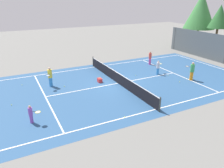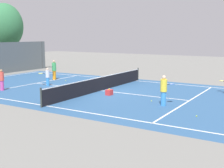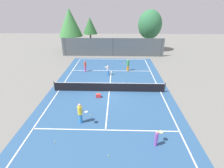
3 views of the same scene
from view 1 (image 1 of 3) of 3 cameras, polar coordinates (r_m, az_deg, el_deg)
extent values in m
plane|color=slate|center=(19.49, 1.58, 0.19)|extent=(80.00, 80.00, 0.00)
cube|color=#2D5684|center=(19.49, 1.58, 0.19)|extent=(13.00, 25.00, 0.00)
cube|color=white|center=(24.20, -4.60, 4.48)|extent=(0.10, 24.00, 0.01)
cube|color=white|center=(15.32, 11.40, -6.56)|extent=(0.10, 24.00, 0.01)
cube|color=white|center=(27.03, 24.68, 4.39)|extent=(11.00, 0.10, 0.01)
cube|color=white|center=(17.62, -17.12, -3.24)|extent=(11.00, 0.10, 0.01)
cube|color=white|center=(23.05, 15.77, 2.82)|extent=(11.00, 0.10, 0.01)
cube|color=white|center=(19.49, 1.58, 0.20)|extent=(0.10, 12.80, 0.01)
cylinder|color=#333833|center=(24.40, -5.00, 5.94)|extent=(0.10, 0.10, 1.10)
cylinder|color=#333833|center=(14.80, 12.50, -5.34)|extent=(0.10, 0.10, 1.10)
cube|color=black|center=(19.32, 1.59, 1.50)|extent=(11.80, 0.03, 0.95)
cube|color=white|center=(19.16, 1.61, 2.90)|extent=(11.80, 0.04, 0.05)
cylinder|color=#3F4447|center=(33.77, 16.18, 11.43)|extent=(0.12, 0.12, 3.20)
cylinder|color=brown|center=(36.72, 21.45, 11.26)|extent=(0.34, 0.34, 2.81)
cone|color=#3D8442|center=(36.31, 22.33, 17.39)|extent=(4.61, 4.61, 5.12)
cylinder|color=brown|center=(33.59, 25.56, 10.29)|extent=(0.29, 0.29, 3.37)
cone|color=#2D6B33|center=(33.22, 26.47, 15.65)|extent=(2.70, 2.70, 3.00)
cylinder|color=#388CD8|center=(22.17, 11.92, 3.31)|extent=(0.24, 0.24, 0.65)
cylinder|color=silver|center=(21.99, 12.05, 4.82)|extent=(0.30, 0.30, 0.57)
sphere|color=beige|center=(21.89, 12.12, 5.76)|extent=(0.18, 0.18, 0.18)
cylinder|color=black|center=(22.25, 12.34, 5.07)|extent=(0.13, 0.19, 0.03)
torus|color=yellow|center=(22.48, 12.58, 5.22)|extent=(0.45, 0.45, 0.03)
cylinder|color=silver|center=(22.48, 12.58, 5.22)|extent=(0.38, 0.38, 0.00)
cylinder|color=purple|center=(14.30, -20.45, -8.55)|extent=(0.20, 0.20, 0.55)
cylinder|color=purple|center=(14.06, -20.72, -6.73)|extent=(0.25, 0.25, 0.48)
sphere|color=tan|center=(13.92, -20.89, -5.59)|extent=(0.15, 0.15, 0.15)
cylinder|color=black|center=(13.90, -19.80, -6.83)|extent=(0.16, 0.17, 0.03)
torus|color=yellow|center=(13.77, -18.93, -7.00)|extent=(0.47, 0.47, 0.03)
cylinder|color=silver|center=(13.77, -18.93, -7.00)|extent=(0.39, 0.39, 0.00)
cylinder|color=#D14799|center=(25.39, 9.93, 5.86)|extent=(0.26, 0.26, 0.71)
cylinder|color=#E54C3F|center=(25.22, 10.03, 7.31)|extent=(0.32, 0.32, 0.62)
sphere|color=#A37556|center=(25.12, 10.09, 8.20)|extent=(0.19, 0.19, 0.19)
cylinder|color=orange|center=(21.44, 20.16, 2.00)|extent=(0.30, 0.30, 0.81)
cylinder|color=#3FA559|center=(21.22, 20.42, 3.92)|extent=(0.37, 0.37, 0.71)
sphere|color=tan|center=(21.09, 20.58, 5.11)|extent=(0.22, 0.22, 0.22)
cylinder|color=black|center=(21.38, 19.71, 4.25)|extent=(0.20, 0.06, 0.03)
torus|color=black|center=(21.52, 19.17, 4.42)|extent=(0.38, 0.38, 0.03)
cylinder|color=silver|center=(21.52, 19.17, 4.42)|extent=(0.32, 0.32, 0.00)
cylinder|color=#388CD8|center=(19.45, -15.82, 0.54)|extent=(0.29, 0.29, 0.80)
cylinder|color=yellow|center=(19.20, -16.05, 2.62)|extent=(0.37, 0.37, 0.70)
sphere|color=beige|center=(19.06, -16.19, 3.92)|extent=(0.22, 0.22, 0.22)
cylinder|color=black|center=(18.89, -16.31, 2.39)|extent=(0.19, 0.12, 0.03)
torus|color=blue|center=(18.66, -16.51, 2.13)|extent=(0.44, 0.44, 0.03)
cylinder|color=silver|center=(18.66, -16.51, 2.13)|extent=(0.37, 0.37, 0.00)
cube|color=red|center=(19.75, -3.25, 1.01)|extent=(0.47, 0.34, 0.36)
sphere|color=#CCE533|center=(19.76, -3.37, 1.68)|extent=(0.07, 0.07, 0.07)
sphere|color=#CCE533|center=(19.61, -3.02, 1.53)|extent=(0.07, 0.07, 0.07)
sphere|color=#CCE533|center=(21.51, 6.28, 2.26)|extent=(0.07, 0.07, 0.07)
sphere|color=#CCE533|center=(20.62, -22.62, -0.23)|extent=(0.07, 0.07, 0.07)
sphere|color=#CCE533|center=(17.14, -24.93, -5.02)|extent=(0.07, 0.07, 0.07)
sphere|color=#CCE533|center=(20.79, 3.24, 1.66)|extent=(0.07, 0.07, 0.07)
sphere|color=#CCE533|center=(14.11, 3.31, -8.64)|extent=(0.07, 0.07, 0.07)
sphere|color=#CCE533|center=(20.68, 17.32, 0.56)|extent=(0.07, 0.07, 0.07)
sphere|color=#CCE533|center=(19.17, -12.41, -0.61)|extent=(0.07, 0.07, 0.07)
sphere|color=#CCE533|center=(22.12, 14.55, 2.23)|extent=(0.07, 0.07, 0.07)
camera|label=2|loc=(33.73, -32.51, 12.90)|focal=48.03mm
camera|label=3|loc=(17.33, -58.96, 16.74)|focal=28.24mm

